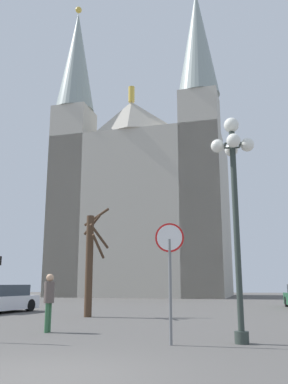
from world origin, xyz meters
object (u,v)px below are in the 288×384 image
street_lamp (234,182)px  bare_tree (90,261)px  cathedral (143,200)px  stop_sign (170,259)px  pedestrian_walking (49,296)px

street_lamp → bare_tree: size_ratio=1.20×
bare_tree → cathedral: bearing=93.1°
street_lamp → bare_tree: (-5.99, 7.46, -1.67)m
stop_sign → bare_tree: 9.01m
bare_tree → pedestrian_walking: 6.01m
street_lamp → bare_tree: 9.71m
cathedral → street_lamp: 37.49m
stop_sign → street_lamp: bearing=15.3°
cathedral → pedestrian_walking: size_ratio=20.29×
stop_sign → bare_tree: (-4.25, 7.93, 0.39)m
cathedral → stop_sign: (5.79, -36.55, -8.95)m
cathedral → bare_tree: cathedral is taller
stop_sign → street_lamp: size_ratio=0.50×
cathedral → street_lamp: size_ratio=5.96×
street_lamp → pedestrian_walking: size_ratio=3.41×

